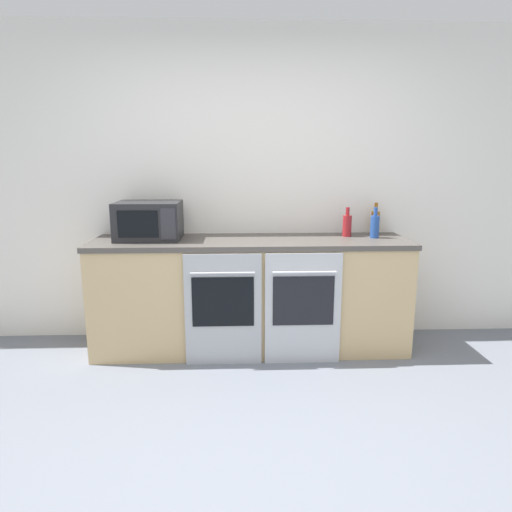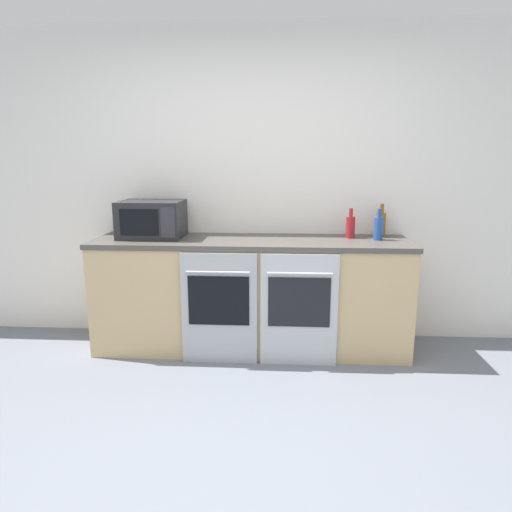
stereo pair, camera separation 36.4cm
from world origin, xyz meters
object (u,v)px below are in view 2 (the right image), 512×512
oven_right (299,310)px  bottle_blue (378,228)px  bottle_red (350,226)px  oven_left (219,308)px  microwave (152,219)px  bottle_amber (381,223)px

oven_right → bottle_blue: bottle_blue is taller
bottle_red → oven_right: bearing=-133.4°
oven_left → bottle_blue: (1.22, 0.36, 0.57)m
oven_right → bottle_red: (0.41, 0.44, 0.56)m
bottle_red → bottle_blue: bearing=-20.7°
microwave → bottle_amber: (1.87, 0.19, -0.04)m
microwave → bottle_amber: microwave is taller
oven_left → bottle_amber: bottle_amber is taller
bottle_amber → bottle_blue: bearing=-107.6°
bottle_blue → oven_left: bearing=-163.6°
oven_right → bottle_amber: (0.68, 0.56, 0.57)m
bottle_red → bottle_amber: bottle_amber is taller
oven_right → bottle_blue: bearing=30.0°
bottle_red → bottle_blue: 0.22m
bottle_amber → bottle_red: bearing=-156.1°
oven_right → bottle_amber: size_ratio=3.24×
oven_left → microwave: (-0.59, 0.37, 0.62)m
oven_left → bottle_amber: (1.28, 0.56, 0.57)m
oven_left → microwave: bearing=147.8°
microwave → oven_right: bearing=-17.3°
bottle_amber → microwave: bearing=-174.3°
oven_right → oven_left: bearing=180.0°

